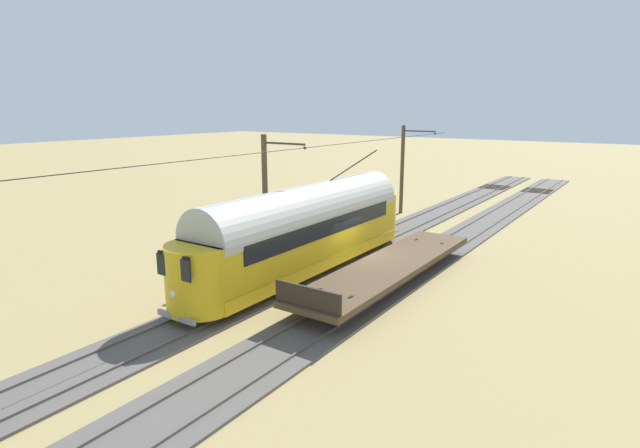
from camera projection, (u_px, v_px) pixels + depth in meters
ground_plane at (359, 271)px, 24.97m from camera, size 220.00×220.00×0.00m
track_streetcar_siding at (399, 276)px, 24.10m from camera, size 2.80×80.00×0.18m
track_adjacent_siding at (329, 262)px, 26.32m from camera, size 2.80×80.00×0.18m
vintage_streetcar at (306, 228)px, 24.24m from camera, size 2.65×16.24×5.35m
flatcar_adjacent at (388, 267)px, 22.89m from camera, size 2.80×13.17×1.60m
catenary_pole_foreground at (403, 168)px, 38.00m from camera, size 2.70×0.28×6.63m
catenary_pole_mid_near at (266, 198)px, 25.23m from camera, size 2.70×0.28×6.63m
overhead_wire_run at (312, 147)px, 23.90m from camera, size 2.49×35.73×0.18m
spare_tie_stack at (331, 226)px, 33.47m from camera, size 2.40×2.40×0.54m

